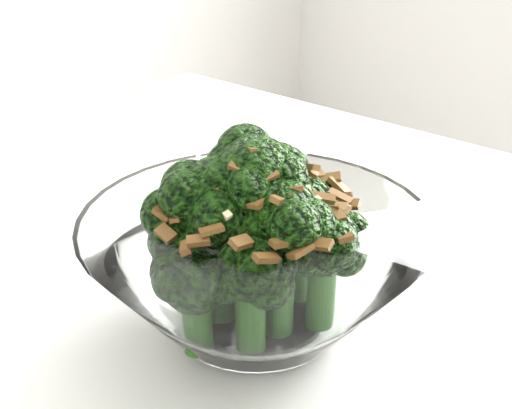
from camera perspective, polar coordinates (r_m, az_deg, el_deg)
broccoli_dish at (r=0.48m, az=-0.05°, el=-4.43°), size 0.23×0.23×0.14m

